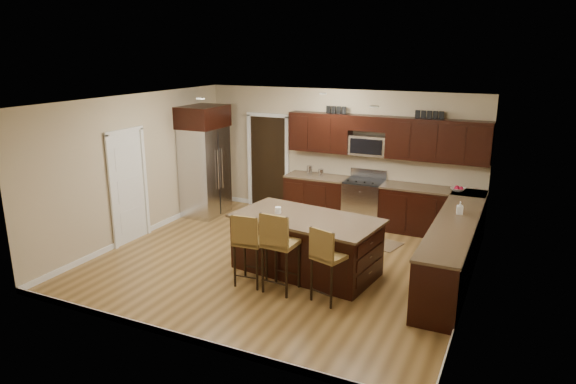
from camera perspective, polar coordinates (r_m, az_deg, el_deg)
The scene contains 23 objects.
floor at distance 8.80m, azimuth -0.76°, elevation -7.70°, with size 6.00×6.00×0.00m, color olive.
ceiling at distance 8.12m, azimuth -0.83°, elevation 10.09°, with size 6.00×6.00×0.00m, color silver.
wall_back at distance 10.83m, azimuth 5.62°, elevation 4.18°, with size 6.00×6.00×0.00m, color tan.
wall_left at distance 10.01m, azimuth -16.44°, elevation 2.66°, with size 5.50×5.50×0.00m, color tan.
wall_right at distance 7.58m, azimuth 20.04°, elevation -1.68°, with size 5.50×5.50×0.00m, color tan.
base_cabinets at distance 9.36m, azimuth 13.76°, elevation -3.69°, with size 4.02×3.96×0.92m.
upper_cabinets at distance 10.29m, azimuth 10.88°, elevation 6.14°, with size 4.00×0.33×0.80m.
range at distance 10.56m, azimuth 8.41°, elevation -1.12°, with size 0.76×0.64×1.11m.
microwave at distance 10.44m, azimuth 8.91°, elevation 5.14°, with size 0.76×0.31×0.40m, color silver.
doorway at distance 11.53m, azimuth -2.19°, elevation 3.31°, with size 0.85×0.03×2.06m, color black.
pantry_door at distance 9.86m, azimuth -17.35°, elevation 0.42°, with size 0.03×0.80×2.04m, color white.
letter_decor at distance 10.26m, azimuth 10.23°, elevation 8.72°, with size 2.20×0.03×0.15m, color black, non-canonical shape.
island at distance 8.28m, azimuth 2.02°, elevation -6.04°, with size 2.45×1.50×0.92m.
stool_left at distance 7.71m, azimuth -4.42°, elevation -5.49°, with size 0.46×0.46×1.14m.
stool_mid at distance 7.46m, azimuth -1.07°, elevation -5.70°, with size 0.48×0.48×1.24m.
stool_right at distance 7.22m, azimuth 4.33°, elevation -7.12°, with size 0.52×0.52×1.12m.
refrigerator at distance 11.08m, azimuth -9.26°, elevation 3.52°, with size 0.79×1.01×2.35m.
floor_mat at distance 9.72m, azimuth 9.82°, elevation -5.59°, with size 0.85×0.57×0.01m, color brown.
fruit_bowl at distance 10.09m, azimuth 18.38°, elevation 0.27°, with size 0.26×0.26×0.06m, color silver.
soap_bottle at distance 8.67m, azimuth 18.56°, elevation -1.68°, with size 0.09×0.10×0.21m, color #B2B2B2.
canister_tall at distance 10.81m, azimuth 2.40°, elevation 2.42°, with size 0.12×0.12×0.20m, color silver.
canister_short at distance 10.73m, azimuth 3.68°, elevation 2.16°, with size 0.11×0.11×0.15m, color silver.
island_jar at distance 8.29m, azimuth -1.12°, elevation -2.02°, with size 0.10×0.10×0.10m, color white.
Camera 1 is at (3.55, -7.26, 3.48)m, focal length 32.00 mm.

